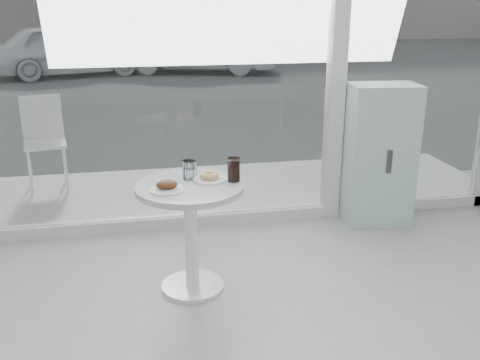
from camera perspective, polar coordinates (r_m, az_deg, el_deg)
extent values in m
cube|color=silver|center=(4.87, -0.58, -3.93)|extent=(5.00, 0.12, 0.10)
cube|color=silver|center=(4.76, 10.38, 13.29)|extent=(0.14, 0.14, 3.00)
cube|color=white|center=(4.45, -10.71, 11.62)|extent=(3.21, 0.02, 2.60)
cube|color=white|center=(5.10, 18.65, 11.85)|extent=(1.41, 0.02, 2.60)
cylinder|color=white|center=(3.85, -5.05, -11.17)|extent=(0.44, 0.44, 0.03)
cylinder|color=white|center=(3.68, -5.21, -6.38)|extent=(0.09, 0.09, 0.70)
cylinder|color=white|center=(3.54, -5.39, -0.80)|extent=(0.72, 0.72, 0.04)
cube|color=beige|center=(5.62, -2.05, -1.06)|extent=(5.60, 1.60, 0.05)
cube|color=#3B3B3B|center=(17.55, -8.41, 12.28)|extent=(40.00, 24.00, 0.00)
cube|color=#A0CCB6|center=(4.86, 14.61, 2.56)|extent=(0.61, 0.44, 1.25)
cube|color=#333333|center=(4.68, 15.65, 1.87)|extent=(0.04, 0.02, 0.20)
cylinder|color=white|center=(5.74, -21.49, 0.72)|extent=(0.02, 0.02, 0.46)
cylinder|color=white|center=(5.74, -18.06, 1.11)|extent=(0.02, 0.02, 0.46)
cylinder|color=white|center=(6.08, -21.50, 1.67)|extent=(0.02, 0.02, 0.46)
cylinder|color=white|center=(6.08, -18.25, 2.04)|extent=(0.02, 0.02, 0.46)
cube|color=white|center=(5.84, -20.08, 3.64)|extent=(0.47, 0.47, 0.03)
cube|color=white|center=(5.98, -20.39, 6.34)|extent=(0.40, 0.09, 0.46)
imported|color=white|center=(14.94, -17.93, 13.09)|extent=(4.24, 2.65, 1.35)
imported|color=#A5A8AD|center=(14.93, -4.53, 13.97)|extent=(4.43, 2.48, 1.38)
cylinder|color=white|center=(3.44, -7.79, -1.01)|extent=(0.23, 0.23, 0.01)
cube|color=white|center=(3.43, -7.45, -0.89)|extent=(0.12, 0.12, 0.00)
ellipsoid|color=#3C1E10|center=(3.43, -7.81, -0.48)|extent=(0.14, 0.11, 0.06)
ellipsoid|color=#3C1E10|center=(3.45, -7.25, -0.41)|extent=(0.07, 0.06, 0.04)
cylinder|color=white|center=(3.61, -3.26, 0.06)|extent=(0.23, 0.23, 0.01)
torus|color=tan|center=(3.60, -3.27, 0.46)|extent=(0.13, 0.13, 0.05)
cylinder|color=white|center=(3.63, -5.52, 1.11)|extent=(0.08, 0.08, 0.13)
cylinder|color=white|center=(3.64, -5.51, 0.70)|extent=(0.07, 0.07, 0.07)
cylinder|color=white|center=(3.67, -5.16, 1.19)|extent=(0.07, 0.07, 0.11)
cylinder|color=white|center=(3.68, -5.14, 0.85)|extent=(0.06, 0.06, 0.06)
cylinder|color=white|center=(3.56, -0.67, 1.12)|extent=(0.08, 0.08, 0.16)
cylinder|color=black|center=(3.57, -0.67, 1.01)|extent=(0.07, 0.07, 0.15)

